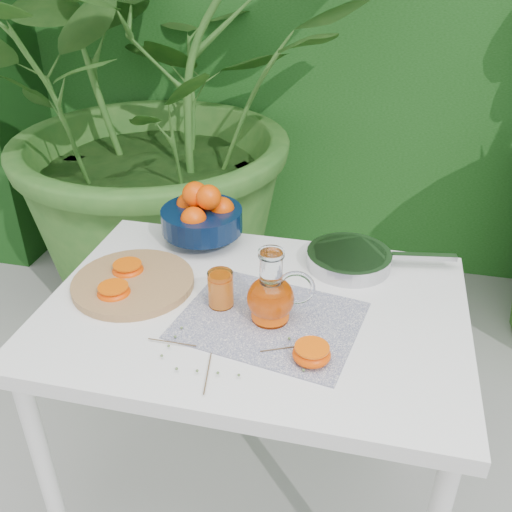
% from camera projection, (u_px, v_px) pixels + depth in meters
% --- Properties ---
extents(hedge_backdrop, '(8.00, 1.65, 2.50)m').
position_uv_depth(hedge_backdrop, '(390.00, 3.00, 2.76)').
color(hedge_backdrop, '#1A4B15').
rests_on(hedge_backdrop, ground).
extents(potted_plant_left, '(2.67, 2.67, 1.89)m').
position_uv_depth(potted_plant_left, '(163.00, 95.00, 2.25)').
color(potted_plant_left, '#2C6221').
rests_on(potted_plant_left, ground).
extents(white_table, '(1.00, 0.70, 0.75)m').
position_uv_depth(white_table, '(254.00, 334.00, 1.41)').
color(white_table, white).
rests_on(white_table, ground).
extents(placemat, '(0.45, 0.38, 0.00)m').
position_uv_depth(placemat, '(269.00, 320.00, 1.32)').
color(placemat, '#0C1444').
rests_on(placemat, white_table).
extents(cutting_board, '(0.32, 0.32, 0.02)m').
position_uv_depth(cutting_board, '(133.00, 283.00, 1.44)').
color(cutting_board, '#A07E48').
rests_on(cutting_board, white_table).
extents(fruit_bowl, '(0.25, 0.25, 0.18)m').
position_uv_depth(fruit_bowl, '(202.00, 215.00, 1.60)').
color(fruit_bowl, black).
rests_on(fruit_bowl, white_table).
extents(juice_pitcher, '(0.16, 0.12, 0.18)m').
position_uv_depth(juice_pitcher, '(272.00, 296.00, 1.29)').
color(juice_pitcher, white).
rests_on(juice_pitcher, white_table).
extents(juice_tumbler, '(0.08, 0.08, 0.09)m').
position_uv_depth(juice_tumbler, '(221.00, 290.00, 1.34)').
color(juice_tumbler, white).
rests_on(juice_tumbler, white_table).
extents(saute_pan, '(0.41, 0.26, 0.04)m').
position_uv_depth(saute_pan, '(350.00, 258.00, 1.51)').
color(saute_pan, '#ACADB1').
rests_on(saute_pan, white_table).
extents(orange_halves, '(0.60, 0.31, 0.04)m').
position_uv_depth(orange_halves, '(177.00, 302.00, 1.35)').
color(orange_halves, '#FE5802').
rests_on(orange_halves, white_table).
extents(thyme_sprigs, '(0.38, 0.25, 0.01)m').
position_uv_depth(thyme_sprigs, '(227.00, 353.00, 1.21)').
color(thyme_sprigs, '#4E3A23').
rests_on(thyme_sprigs, white_table).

